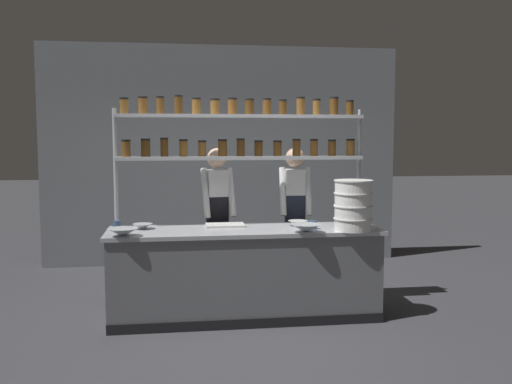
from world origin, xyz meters
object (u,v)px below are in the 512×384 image
object	(u,v)px
chef_center	(295,211)
prep_bowl_center_front	(143,227)
prep_bowl_near_left	(123,233)
prep_bowl_center_back	(298,223)
container_stack	(353,205)
serving_cup_by_board	(117,225)
chef_left	(217,213)
prep_bowl_near_right	(306,228)
serving_cup_front	(313,225)
spice_shelf_unit	(240,139)
cutting_board	(225,225)

from	to	relation	value
chef_center	prep_bowl_center_front	distance (m)	1.77
prep_bowl_near_left	prep_bowl_center_back	distance (m)	1.80
chef_center	container_stack	size ratio (longest dim) A/B	3.42
prep_bowl_near_left	serving_cup_by_board	bearing A→B (deg)	102.44
chef_left	prep_bowl_near_right	world-z (taller)	chef_left
chef_center	prep_bowl_near_right	bearing A→B (deg)	-91.05
prep_bowl_near_right	chef_center	bearing A→B (deg)	84.46
container_stack	serving_cup_front	xyz separation A→B (m)	(-0.38, 0.14, -0.21)
prep_bowl_near_left	serving_cup_by_board	world-z (taller)	serving_cup_by_board
chef_center	prep_bowl_near_left	world-z (taller)	chef_center
spice_shelf_unit	prep_bowl_near_right	size ratio (longest dim) A/B	8.81
chef_left	cutting_board	bearing A→B (deg)	-92.24
container_stack	prep_bowl_near_right	distance (m)	0.54
container_stack	serving_cup_by_board	xyz separation A→B (m)	(-2.34, 0.42, -0.21)
prep_bowl_center_back	serving_cup_front	world-z (taller)	serving_cup_front
spice_shelf_unit	prep_bowl_near_left	distance (m)	1.59
spice_shelf_unit	prep_bowl_near_right	distance (m)	1.23
prep_bowl_center_back	serving_cup_by_board	distance (m)	1.86
prep_bowl_near_left	prep_bowl_center_front	xyz separation A→B (m)	(0.16, 0.42, -0.01)
cutting_board	chef_left	bearing A→B (deg)	96.86
container_stack	prep_bowl_center_back	world-z (taller)	container_stack
cutting_board	prep_bowl_near_right	xyz separation A→B (m)	(0.74, -0.50, 0.03)
serving_cup_by_board	chef_center	bearing A→B (deg)	14.36
chef_left	prep_bowl_near_right	bearing A→B (deg)	-58.26
serving_cup_front	container_stack	bearing A→B (deg)	-20.26
prep_bowl_near_right	serving_cup_by_board	distance (m)	1.91
cutting_board	serving_cup_front	world-z (taller)	serving_cup_front
prep_bowl_center_back	serving_cup_front	distance (m)	0.24
prep_bowl_center_front	serving_cup_front	xyz separation A→B (m)	(1.70, -0.23, 0.01)
container_stack	cutting_board	world-z (taller)	container_stack
prep_bowl_near_left	prep_bowl_near_right	world-z (taller)	prep_bowl_near_right
container_stack	prep_bowl_near_right	size ratio (longest dim) A/B	1.68
serving_cup_by_board	prep_bowl_near_left	bearing A→B (deg)	-77.56
prep_bowl_near_left	prep_bowl_center_back	bearing A→B (deg)	12.79
prep_bowl_center_back	prep_bowl_near_left	bearing A→B (deg)	-167.21
serving_cup_by_board	container_stack	bearing A→B (deg)	-10.07
chef_left	prep_bowl_center_back	bearing A→B (deg)	-40.93
chef_center	cutting_board	size ratio (longest dim) A/B	4.31
prep_bowl_center_front	serving_cup_front	size ratio (longest dim) A/B	2.23
chef_left	container_stack	distance (m)	1.56
chef_center	prep_bowl_near_right	distance (m)	0.98
prep_bowl_near_left	prep_bowl_center_front	world-z (taller)	prep_bowl_near_left
container_stack	prep_bowl_near_left	bearing A→B (deg)	-178.93
serving_cup_front	chef_center	bearing A→B (deg)	91.48
spice_shelf_unit	prep_bowl_center_back	bearing A→B (deg)	-21.33
prep_bowl_center_back	prep_bowl_near_right	size ratio (longest dim) A/B	0.69
prep_bowl_center_back	chef_center	bearing A→B (deg)	81.47
chef_center	prep_bowl_near_left	size ratio (longest dim) A/B	6.03
cutting_board	prep_bowl_center_back	distance (m)	0.76
prep_bowl_center_back	container_stack	bearing A→B (deg)	-36.60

